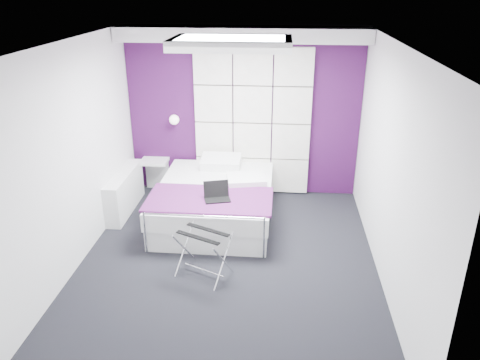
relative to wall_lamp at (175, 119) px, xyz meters
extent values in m
plane|color=black|center=(1.05, -2.06, -1.22)|extent=(4.40, 4.40, 0.00)
plane|color=white|center=(1.05, -2.06, 1.38)|extent=(4.40, 4.40, 0.00)
plane|color=white|center=(1.05, 0.14, 0.08)|extent=(3.60, 0.00, 3.60)
plane|color=white|center=(-0.75, -2.06, 0.08)|extent=(0.00, 4.40, 4.40)
plane|color=white|center=(2.85, -2.06, 0.08)|extent=(0.00, 4.40, 4.40)
cube|color=#380D3C|center=(1.05, 0.13, 0.08)|extent=(3.58, 0.02, 2.58)
cube|color=white|center=(1.05, -0.11, 1.28)|extent=(3.58, 0.50, 0.20)
sphere|color=white|center=(0.00, 0.00, 0.00)|extent=(0.15, 0.15, 0.15)
cube|color=white|center=(-0.64, -0.76, -0.92)|extent=(0.22, 1.20, 0.60)
cube|color=white|center=(0.74, -0.93, -1.08)|extent=(1.55, 1.93, 0.29)
cube|color=white|center=(0.74, -0.93, -0.81)|extent=(1.59, 1.97, 0.24)
cube|color=#561757|center=(0.74, -1.41, -0.67)|extent=(1.65, 0.87, 0.03)
cube|color=white|center=(-0.36, -0.04, -0.70)|extent=(0.43, 0.33, 0.05)
cube|color=black|center=(0.80, -2.32, -0.67)|extent=(0.57, 0.42, 0.01)
cube|color=black|center=(0.85, -1.45, -0.65)|extent=(0.33, 0.23, 0.02)
cube|color=black|center=(0.85, -1.33, -0.53)|extent=(0.33, 0.01, 0.22)
camera|label=1|loc=(1.64, -6.89, 1.97)|focal=35.00mm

